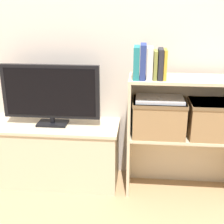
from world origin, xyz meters
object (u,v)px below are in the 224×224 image
(storage_basket_right, at_px, (216,118))
(laptop, at_px, (160,99))
(tv, at_px, (51,93))
(book_navy, at_px, (143,61))
(storage_basket_left, at_px, (159,116))
(book_charcoal, at_px, (160,64))
(book_mustard, at_px, (165,64))
(tv_stand, at_px, (55,153))
(book_ivory, at_px, (150,63))
(book_olive, at_px, (155,65))
(book_teal, at_px, (137,62))

(storage_basket_right, bearing_deg, laptop, 180.00)
(tv, relative_size, book_navy, 3.18)
(storage_basket_left, distance_m, laptop, 0.13)
(book_charcoal, bearing_deg, tv, 174.45)
(book_mustard, distance_m, laptop, 0.25)
(tv_stand, xyz_separation_m, book_ivory, (0.70, -0.08, 0.73))
(book_olive, relative_size, storage_basket_right, 0.51)
(book_teal, height_order, book_charcoal, book_teal)
(book_ivory, relative_size, book_charcoal, 1.04)
(tv_stand, distance_m, book_navy, 0.99)
(book_teal, height_order, laptop, book_teal)
(tv, height_order, storage_basket_right, tv)
(book_navy, bearing_deg, storage_basket_left, 11.51)
(tv_stand, relative_size, storage_basket_left, 2.70)
(tv_stand, xyz_separation_m, laptop, (0.78, -0.05, 0.47))
(laptop, bearing_deg, storage_basket_left, 0.00)
(tv, relative_size, book_mustard, 3.68)
(laptop, bearing_deg, book_charcoal, -110.90)
(tv_stand, distance_m, storage_basket_left, 0.85)
(book_charcoal, bearing_deg, tv_stand, 174.33)
(book_ivory, distance_m, laptop, 0.26)
(tv, relative_size, book_teal, 3.39)
(tv_stand, xyz_separation_m, book_mustard, (0.80, -0.08, 0.72))
(book_olive, relative_size, book_mustard, 0.96)
(book_charcoal, xyz_separation_m, storage_basket_left, (0.01, 0.02, -0.37))
(book_olive, bearing_deg, book_teal, 180.00)
(tv, height_order, book_navy, book_navy)
(book_navy, bearing_deg, book_ivory, 0.00)
(tv_stand, bearing_deg, laptop, -3.77)
(book_olive, bearing_deg, storage_basket_left, 30.44)
(book_navy, xyz_separation_m, book_mustard, (0.14, 0.00, -0.02))
(book_navy, distance_m, storage_basket_left, 0.41)
(book_teal, xyz_separation_m, book_ivory, (0.09, -0.00, -0.00))
(book_mustard, relative_size, storage_basket_left, 0.53)
(storage_basket_left, bearing_deg, book_navy, -168.49)
(book_charcoal, height_order, laptop, book_charcoal)
(tv, distance_m, storage_basket_right, 1.17)
(book_olive, bearing_deg, book_ivory, 180.00)
(book_charcoal, distance_m, storage_basket_right, 0.55)
(tv, bearing_deg, tv_stand, 90.00)
(tv, bearing_deg, storage_basket_right, -2.44)
(book_teal, distance_m, storage_basket_right, 0.67)
(laptop, bearing_deg, book_olive, -149.56)
(book_teal, xyz_separation_m, laptop, (0.16, 0.02, -0.25))
(book_charcoal, relative_size, book_mustard, 1.02)
(book_navy, height_order, book_olive, book_navy)
(book_teal, xyz_separation_m, book_charcoal, (0.15, -0.00, -0.01))
(book_charcoal, distance_m, storage_basket_left, 0.37)
(book_navy, bearing_deg, book_olive, -0.00)
(book_ivory, xyz_separation_m, book_mustard, (0.10, 0.00, -0.01))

